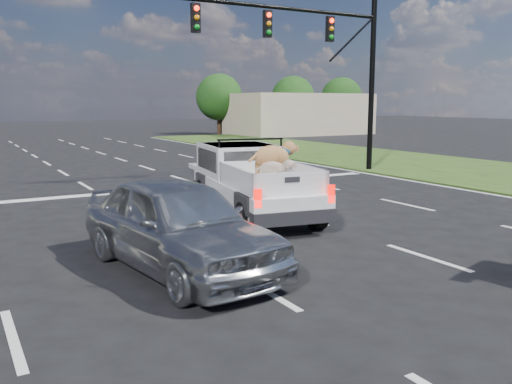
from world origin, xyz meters
TOP-DOWN VIEW (x-y plane):
  - ground at (0.00, 0.00)m, footprint 160.00×160.00m
  - road_markings at (0.00, 6.56)m, footprint 17.75×60.00m
  - traffic_signal at (7.20, 10.50)m, footprint 9.11×0.31m
  - building_right at (22.00, 34.00)m, footprint 12.00×7.00m
  - tree_far_d at (16.00, 38.00)m, footprint 4.20×4.20m
  - tree_far_e at (24.00, 38.00)m, footprint 4.20×4.20m
  - tree_far_f at (30.00, 38.00)m, footprint 4.20×4.20m
  - pickup_truck at (0.85, 5.01)m, footprint 2.71×5.40m
  - silver_sedan at (-2.46, 1.61)m, footprint 2.46×4.85m

SIDE VIEW (x-z plane):
  - ground at x=0.00m, z-range 0.00..0.00m
  - road_markings at x=0.00m, z-range 0.00..0.01m
  - silver_sedan at x=-2.46m, z-range 0.00..1.58m
  - pickup_truck at x=0.85m, z-range -0.06..1.88m
  - building_right at x=22.00m, z-range 0.00..3.60m
  - tree_far_d at x=16.00m, z-range 0.59..5.99m
  - tree_far_e at x=24.00m, z-range 0.59..5.99m
  - tree_far_f at x=30.00m, z-range 0.59..5.99m
  - traffic_signal at x=7.20m, z-range 1.23..8.23m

